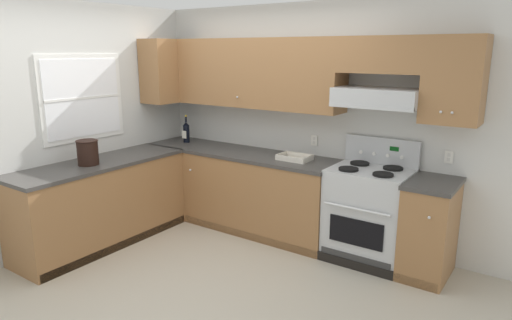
{
  "coord_description": "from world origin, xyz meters",
  "views": [
    {
      "loc": [
        2.75,
        -2.85,
        2.05
      ],
      "look_at": [
        0.29,
        0.7,
        1.0
      ],
      "focal_mm": 31.75,
      "sensor_mm": 36.0,
      "label": 1
    }
  ],
  "objects": [
    {
      "name": "ground_plane",
      "position": [
        0.0,
        0.0,
        0.0
      ],
      "size": [
        7.04,
        7.04,
        0.0
      ],
      "primitive_type": "plane",
      "color": "#B2AA99"
    },
    {
      "name": "wall_back",
      "position": [
        0.39,
        1.53,
        1.48
      ],
      "size": [
        4.68,
        0.57,
        2.55
      ],
      "color": "silver",
      "rests_on": "ground_plane"
    },
    {
      "name": "wall_left",
      "position": [
        -1.59,
        0.23,
        1.34
      ],
      "size": [
        0.47,
        4.0,
        2.55
      ],
      "color": "silver",
      "rests_on": "ground_plane"
    },
    {
      "name": "counter_back_run",
      "position": [
        -0.01,
        1.24,
        0.45
      ],
      "size": [
        3.6,
        0.65,
        0.91
      ],
      "color": "olive",
      "rests_on": "ground_plane"
    },
    {
      "name": "counter_left_run",
      "position": [
        -1.24,
        -0.0,
        0.45
      ],
      "size": [
        0.63,
        1.91,
        0.91
      ],
      "color": "olive",
      "rests_on": "ground_plane"
    },
    {
      "name": "stove",
      "position": [
        1.26,
        1.25,
        0.48
      ],
      "size": [
        0.76,
        0.62,
        1.2
      ],
      "color": "#B7BABC",
      "rests_on": "ground_plane"
    },
    {
      "name": "wine_bottle",
      "position": [
        -1.19,
        1.28,
        1.05
      ],
      "size": [
        0.08,
        0.08,
        0.35
      ],
      "color": "black",
      "rests_on": "counter_back_run"
    },
    {
      "name": "bowl",
      "position": [
        0.42,
        1.24,
        0.93
      ],
      "size": [
        0.34,
        0.24,
        0.06
      ],
      "color": "beige",
      "rests_on": "counter_back_run"
    },
    {
      "name": "bucket",
      "position": [
        -1.21,
        -0.14,
        1.04
      ],
      "size": [
        0.22,
        0.22,
        0.26
      ],
      "color": "black",
      "rests_on": "counter_left_run"
    }
  ]
}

